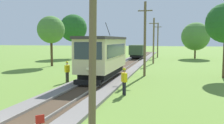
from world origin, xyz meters
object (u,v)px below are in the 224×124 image
utility_pole_foreground (93,26)px  utility_pole_near_tram (145,38)px  second_worker (67,71)px  tree_right_far (51,30)px  red_tram (103,55)px  freight_car (138,51)px  utility_pole_mid (154,40)px  track_worker (124,80)px  tree_right_near (73,28)px  tree_left_near (196,36)px  utility_pole_far (158,40)px

utility_pole_foreground → utility_pole_near_tram: utility_pole_foreground is taller
second_worker → tree_right_far: size_ratio=0.26×
red_tram → freight_car: 22.66m
freight_car → tree_right_far: bearing=-125.8°
red_tram → second_worker: 3.43m
utility_pole_mid → tree_right_far: bearing=-153.2°
utility_pole_near_tram → track_worker: (-0.42, -8.36, -2.71)m
utility_pole_mid → tree_right_near: 17.80m
utility_pole_foreground → utility_pole_near_tram: 15.89m
tree_right_near → tree_left_near: bearing=10.4°
utility_pole_foreground → red_tram: bearing=104.5°
utility_pole_foreground → tree_right_far: (-13.16, 21.79, 0.90)m
tree_left_near → tree_right_near: 23.47m
utility_pole_far → freight_car: bearing=-121.9°
utility_pole_foreground → utility_pole_far: utility_pole_foreground is taller
tree_right_near → utility_pole_foreground: bearing=-66.0°
utility_pole_near_tram → utility_pole_far: (0.00, 24.87, -0.14)m
utility_pole_near_tram → utility_pole_foreground: bearing=-90.0°
utility_pole_far → red_tram: bearing=-96.8°
freight_car → utility_pole_foreground: (3.32, -35.43, 2.43)m
freight_car → tree_left_near: size_ratio=0.76×
red_tram → tree_left_near: (10.37, 27.38, 2.00)m
utility_pole_mid → track_worker: bearing=-91.1°
freight_car → utility_pole_far: utility_pole_far is taller
track_worker → tree_right_near: tree_right_near is taller
utility_pole_foreground → tree_right_far: utility_pole_foreground is taller
utility_pole_near_tram → tree_right_far: (-13.16, 5.91, 1.19)m
tree_left_near → freight_car: bearing=-155.5°
utility_pole_mid → utility_pole_far: utility_pole_far is taller
tree_right_near → track_worker: bearing=-61.3°
tree_left_near → utility_pole_far: bearing=175.1°
track_worker → second_worker: bearing=106.8°
second_worker → utility_pole_foreground: bearing=144.5°
utility_pole_foreground → tree_right_near: size_ratio=0.92×
red_tram → tree_right_far: size_ratio=1.27×
freight_car → track_worker: 28.07m
utility_pole_near_tram → utility_pole_mid: utility_pole_near_tram is taller
tree_right_near → freight_car: bearing=-2.3°
red_tram → utility_pole_far: size_ratio=1.23×
utility_pole_foreground → second_worker: 12.76m
track_worker → tree_right_far: 19.53m
tree_right_near → tree_right_far: (2.81, -14.15, -0.94)m
utility_pole_foreground → utility_pole_far: 40.77m
freight_car → utility_pole_near_tram: (3.32, -19.55, 2.14)m
utility_pole_near_tram → second_worker: (-5.92, -4.99, -2.71)m
utility_pole_mid → utility_pole_far: bearing=90.0°
second_worker → tree_left_near: tree_left_near is taller
second_worker → tree_right_far: 13.66m
utility_pole_foreground → second_worker: size_ratio=4.36×
utility_pole_near_tram → track_worker: bearing=-92.9°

